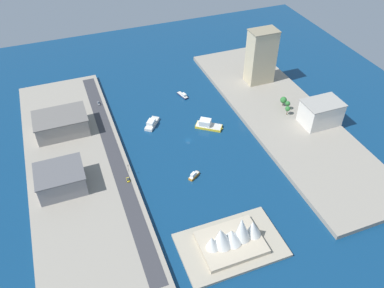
{
  "coord_description": "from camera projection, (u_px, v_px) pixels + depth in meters",
  "views": [
    {
      "loc": [
        81.73,
        222.85,
        197.82
      ],
      "look_at": [
        0.78,
        10.35,
        4.58
      ],
      "focal_mm": 36.84,
      "sensor_mm": 36.0,
      "label": 1
    }
  ],
  "objects": [
    {
      "name": "ground_plane",
      "position": [
        188.0,
        140.0,
        308.97
      ],
      "size": [
        440.0,
        440.0,
        0.0
      ],
      "primitive_type": "plane",
      "color": "navy"
    },
    {
      "name": "quay_west",
      "position": [
        283.0,
        115.0,
        331.01
      ],
      "size": [
        70.0,
        240.0,
        3.6
      ],
      "primitive_type": "cube",
      "color": "gray",
      "rests_on": "ground_plane"
    },
    {
      "name": "quay_east",
      "position": [
        78.0,
        165.0,
        284.59
      ],
      "size": [
        70.0,
        240.0,
        3.6
      ],
      "primitive_type": "cube",
      "color": "gray",
      "rests_on": "ground_plane"
    },
    {
      "name": "peninsula_point",
      "position": [
        231.0,
        245.0,
        233.26
      ],
      "size": [
        61.31,
        38.71,
        2.0
      ],
      "primitive_type": "cube",
      "color": "#A89E89",
      "rests_on": "ground_plane"
    },
    {
      "name": "road_strip",
      "position": [
        114.0,
        155.0,
        290.67
      ],
      "size": [
        10.19,
        228.0,
        0.15
      ],
      "primitive_type": "cube",
      "color": "#38383D",
      "rests_on": "quay_east"
    },
    {
      "name": "water_taxi_orange",
      "position": [
        194.0,
        175.0,
        277.1
      ],
      "size": [
        10.24,
        8.07,
        4.33
      ],
      "color": "orange",
      "rests_on": "ground_plane"
    },
    {
      "name": "patrol_launch_navy",
      "position": [
        183.0,
        95.0,
        355.41
      ],
      "size": [
        7.08,
        14.07,
        3.76
      ],
      "color": "#1E284C",
      "rests_on": "ground_plane"
    },
    {
      "name": "ferry_white_commuter",
      "position": [
        152.0,
        123.0,
        322.35
      ],
      "size": [
        16.07,
        18.3,
        5.66
      ],
      "color": "silver",
      "rests_on": "ground_plane"
    },
    {
      "name": "ferry_yellow_fast",
      "position": [
        207.0,
        125.0,
        319.99
      ],
      "size": [
        22.21,
        19.47,
        7.06
      ],
      "color": "yellow",
      "rests_on": "ground_plane"
    },
    {
      "name": "office_block_beige",
      "position": [
        261.0,
        57.0,
        354.22
      ],
      "size": [
        24.86,
        16.67,
        49.81
      ],
      "color": "#C6B793",
      "rests_on": "quay_west"
    },
    {
      "name": "hotel_broad_white",
      "position": [
        321.0,
        113.0,
        314.09
      ],
      "size": [
        30.72,
        21.52,
        19.78
      ],
      "color": "silver",
      "rests_on": "quay_west"
    },
    {
      "name": "carpark_squat_concrete",
      "position": [
        61.0,
        124.0,
        306.9
      ],
      "size": [
        40.45,
        28.64,
        15.26
      ],
      "color": "gray",
      "rests_on": "quay_east"
    },
    {
      "name": "warehouse_low_gray",
      "position": [
        61.0,
        179.0,
        260.76
      ],
      "size": [
        31.55,
        27.85,
        15.23
      ],
      "color": "gray",
      "rests_on": "quay_east"
    },
    {
      "name": "sedan_silver",
      "position": [
        99.0,
        103.0,
        339.84
      ],
      "size": [
        1.99,
        4.9,
        1.75
      ],
      "color": "black",
      "rests_on": "road_strip"
    },
    {
      "name": "taxi_yellow_cab",
      "position": [
        128.0,
        180.0,
        269.7
      ],
      "size": [
        2.07,
        4.37,
        1.55
      ],
      "color": "black",
      "rests_on": "road_strip"
    },
    {
      "name": "traffic_light_waterfront",
      "position": [
        128.0,
        167.0,
        274.13
      ],
      "size": [
        0.36,
        0.36,
        6.5
      ],
      "color": "black",
      "rests_on": "quay_east"
    },
    {
      "name": "opera_landmark",
      "position": [
        232.0,
        237.0,
        228.12
      ],
      "size": [
        37.58,
        28.35,
        21.43
      ],
      "color": "#BCAD93",
      "rests_on": "peninsula_point"
    },
    {
      "name": "park_tree_cluster",
      "position": [
        285.0,
        103.0,
        331.78
      ],
      "size": [
        8.6,
        17.65,
        8.57
      ],
      "color": "brown",
      "rests_on": "quay_west"
    }
  ]
}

